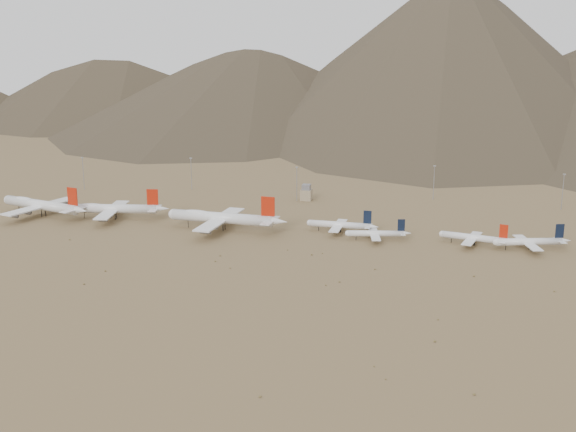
% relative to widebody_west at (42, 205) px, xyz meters
% --- Properties ---
extents(ground, '(3000.00, 3000.00, 0.00)m').
position_rel_widebody_west_xyz_m(ground, '(134.67, -32.00, -7.86)').
color(ground, olive).
rests_on(ground, ground).
extents(mountain_ridge, '(4400.00, 1000.00, 300.00)m').
position_rel_widebody_west_xyz_m(mountain_ridge, '(134.67, 868.00, 142.14)').
color(mountain_ridge, '#493D2C').
rests_on(mountain_ridge, ground).
extents(widebody_west, '(74.74, 59.14, 22.79)m').
position_rel_widebody_west_xyz_m(widebody_west, '(0.00, 0.00, 0.00)').
color(widebody_west, white).
rests_on(widebody_west, ground).
extents(widebody_centre, '(68.81, 53.73, 20.60)m').
position_rel_widebody_west_xyz_m(widebody_centre, '(50.92, 4.41, -0.76)').
color(widebody_centre, white).
rests_on(widebody_centre, ground).
extents(widebody_east, '(79.72, 61.40, 23.67)m').
position_rel_widebody_west_xyz_m(widebody_east, '(130.40, -7.02, 0.30)').
color(widebody_east, white).
rests_on(widebody_east, ground).
extents(narrowbody_a, '(45.47, 32.53, 15.00)m').
position_rel_widebody_west_xyz_m(narrowbody_a, '(203.96, 4.78, -2.99)').
color(narrowbody_a, white).
rests_on(narrowbody_a, ground).
extents(narrowbody_b, '(39.28, 28.78, 13.11)m').
position_rel_widebody_west_xyz_m(narrowbody_b, '(227.66, -7.70, -3.61)').
color(narrowbody_b, white).
rests_on(narrowbody_b, ground).
extents(narrowbody_c, '(43.33, 31.88, 14.54)m').
position_rel_widebody_west_xyz_m(narrowbody_c, '(284.66, -6.01, -3.14)').
color(narrowbody_c, white).
rests_on(narrowbody_c, ground).
extents(narrowbody_d, '(44.45, 32.91, 15.05)m').
position_rel_widebody_west_xyz_m(narrowbody_d, '(315.42, -7.49, -2.97)').
color(narrowbody_d, white).
rests_on(narrowbody_d, ground).
extents(control_tower, '(8.00, 8.00, 12.00)m').
position_rel_widebody_west_xyz_m(control_tower, '(164.67, 88.00, -2.54)').
color(control_tower, gray).
rests_on(control_tower, ground).
extents(mast_far_west, '(2.00, 0.60, 25.70)m').
position_rel_widebody_west_xyz_m(mast_far_west, '(-15.94, 87.02, 6.35)').
color(mast_far_west, gray).
rests_on(mast_far_west, ground).
extents(mast_west, '(2.00, 0.60, 25.70)m').
position_rel_widebody_west_xyz_m(mast_west, '(68.39, 104.25, 6.35)').
color(mast_west, gray).
rests_on(mast_west, ground).
extents(mast_centre, '(2.00, 0.60, 25.70)m').
position_rel_widebody_west_xyz_m(mast_centre, '(158.20, 84.23, 6.35)').
color(mast_centre, gray).
rests_on(mast_centre, ground).
extents(mast_east, '(2.00, 0.60, 25.70)m').
position_rel_widebody_west_xyz_m(mast_east, '(256.50, 112.57, 6.35)').
color(mast_east, gray).
rests_on(mast_east, ground).
extents(mast_far_east, '(2.00, 0.60, 25.70)m').
position_rel_widebody_west_xyz_m(mast_far_east, '(345.54, 99.42, 6.35)').
color(mast_far_east, gray).
rests_on(mast_far_east, ground).
extents(desert_scrub, '(429.95, 181.97, 0.86)m').
position_rel_widebody_west_xyz_m(desert_scrub, '(142.87, -100.94, -7.54)').
color(desert_scrub, brown).
rests_on(desert_scrub, ground).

